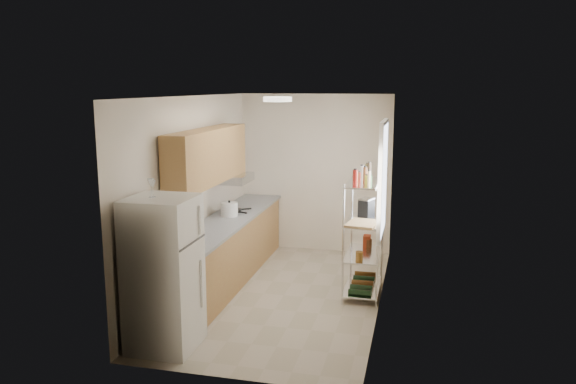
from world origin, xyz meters
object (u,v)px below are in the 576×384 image
object	(u,v)px
frying_pan_large	(231,211)
espresso_machine	(366,208)
refrigerator	(163,274)
cutting_board	(363,224)
rice_cooker	(229,209)

from	to	relation	value
frying_pan_large	espresso_machine	xyz separation A→B (m)	(2.01, -0.34, 0.22)
refrigerator	cutting_board	distance (m)	2.58
frying_pan_large	espresso_machine	size ratio (longest dim) A/B	1.01
rice_cooker	frying_pan_large	xyz separation A→B (m)	(-0.06, 0.23, -0.08)
frying_pan_large	cutting_board	world-z (taller)	cutting_board
frying_pan_large	cutting_board	distance (m)	2.15
cutting_board	espresso_machine	size ratio (longest dim) A/B	1.80
rice_cooker	frying_pan_large	distance (m)	0.25
rice_cooker	espresso_machine	distance (m)	1.95
rice_cooker	espresso_machine	size ratio (longest dim) A/B	0.94
refrigerator	frying_pan_large	bearing A→B (deg)	92.87
refrigerator	rice_cooker	distance (m)	2.28
rice_cooker	refrigerator	bearing A→B (deg)	-88.44
refrigerator	frying_pan_large	xyz separation A→B (m)	(-0.13, 2.50, 0.11)
cutting_board	espresso_machine	world-z (taller)	espresso_machine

